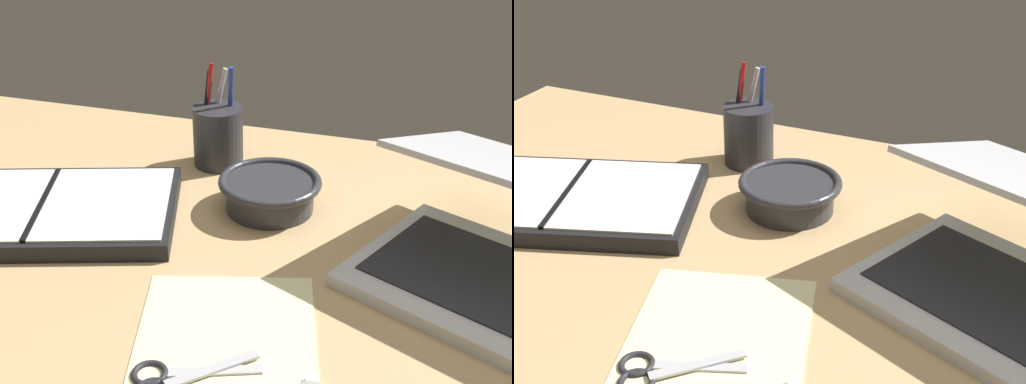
% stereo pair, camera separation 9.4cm
% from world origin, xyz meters
% --- Properties ---
extents(desk_top, '(1.40, 1.00, 0.02)m').
position_xyz_m(desk_top, '(0.00, 0.00, 0.01)').
color(desk_top, tan).
rests_on(desk_top, ground).
extents(laptop, '(0.42, 0.42, 0.17)m').
position_xyz_m(laptop, '(0.30, 0.12, 0.07)').
color(laptop, silver).
rests_on(laptop, desk_top).
extents(bowl, '(0.15, 0.15, 0.05)m').
position_xyz_m(bowl, '(-0.02, 0.21, 0.05)').
color(bowl, '#2D2D33').
rests_on(bowl, desk_top).
extents(pen_cup, '(0.08, 0.08, 0.16)m').
position_xyz_m(pen_cup, '(-0.15, 0.33, 0.07)').
color(pen_cup, '#28282D').
rests_on(pen_cup, desk_top).
extents(planner, '(0.43, 0.34, 0.03)m').
position_xyz_m(planner, '(-0.32, 0.09, 0.03)').
color(planner, black).
rests_on(planner, desk_top).
extents(scissors, '(0.13, 0.11, 0.01)m').
position_xyz_m(scissors, '(-0.02, -0.16, 0.02)').
color(scissors, '#B7B7BC').
rests_on(scissors, desk_top).
extents(paper_sheet_front, '(0.27, 0.34, 0.00)m').
position_xyz_m(paper_sheet_front, '(0.02, -0.11, 0.02)').
color(paper_sheet_front, '#F4EFB2').
rests_on(paper_sheet_front, desk_top).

